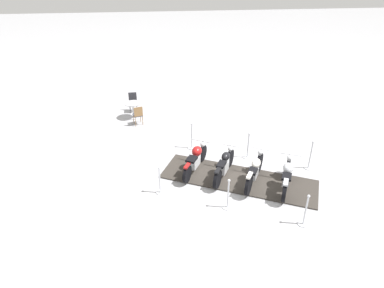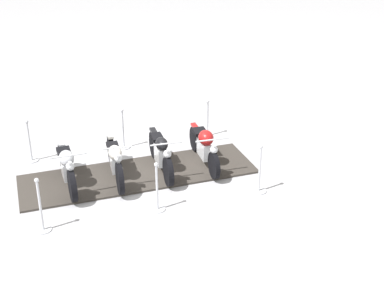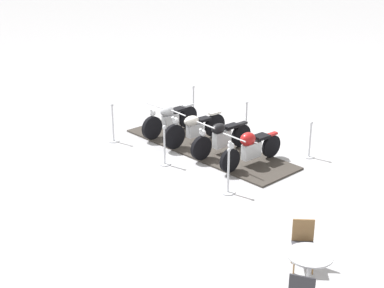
% 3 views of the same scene
% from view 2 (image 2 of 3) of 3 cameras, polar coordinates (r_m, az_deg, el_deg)
% --- Properties ---
extents(ground_plane, '(80.00, 80.00, 0.00)m').
position_cam_2_polar(ground_plane, '(12.47, -5.70, -3.34)').
color(ground_plane, '#B2B2B7').
extents(display_platform, '(3.83, 5.60, 0.05)m').
position_cam_2_polar(display_platform, '(12.46, -5.70, -3.25)').
color(display_platform, '#38332D').
rests_on(display_platform, ground_plane).
extents(motorcycle_chrome, '(1.98, 1.09, 1.00)m').
position_cam_2_polar(motorcycle_chrome, '(12.00, -13.25, -2.36)').
color(motorcycle_chrome, black).
rests_on(motorcycle_chrome, display_platform).
extents(motorcycle_cream, '(1.97, 1.19, 1.03)m').
position_cam_2_polar(motorcycle_cream, '(12.12, -8.24, -1.67)').
color(motorcycle_cream, black).
rests_on(motorcycle_cream, display_platform).
extents(motorcycle_black, '(1.93, 1.17, 0.96)m').
position_cam_2_polar(motorcycle_black, '(12.34, -3.35, -0.97)').
color(motorcycle_black, black).
rests_on(motorcycle_black, display_platform).
extents(motorcycle_maroon, '(1.95, 1.23, 0.92)m').
position_cam_2_polar(motorcycle_maroon, '(12.61, 1.35, -0.19)').
color(motorcycle_maroon, black).
rests_on(motorcycle_maroon, display_platform).
extents(stanchion_right_front, '(0.32, 0.32, 1.16)m').
position_cam_2_polar(stanchion_right_front, '(10.66, -15.86, -7.15)').
color(stanchion_right_front, silver).
rests_on(stanchion_right_front, ground_plane).
extents(stanchion_left_front, '(0.32, 0.32, 1.09)m').
position_cam_2_polar(stanchion_left_front, '(13.51, -16.94, -0.37)').
color(stanchion_left_front, silver).
rests_on(stanchion_left_front, ground_plane).
extents(stanchion_left_rear, '(0.29, 0.29, 1.04)m').
position_cam_2_polar(stanchion_left_rear, '(14.31, 1.67, 2.23)').
color(stanchion_left_rear, silver).
rests_on(stanchion_left_rear, ground_plane).
extents(stanchion_right_rear, '(0.35, 0.35, 1.13)m').
position_cam_2_polar(stanchion_right_rear, '(11.68, 7.21, -3.56)').
color(stanchion_right_rear, silver).
rests_on(stanchion_right_rear, ground_plane).
extents(stanchion_left_mid, '(0.32, 0.32, 1.08)m').
position_cam_2_polar(stanchion_left_mid, '(13.72, -7.37, 0.95)').
color(stanchion_left_mid, silver).
rests_on(stanchion_left_mid, ground_plane).
extents(stanchion_right_mid, '(0.32, 0.32, 1.09)m').
position_cam_2_polar(stanchion_right_mid, '(10.94, -3.75, -5.43)').
color(stanchion_right_mid, silver).
rests_on(stanchion_right_mid, ground_plane).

